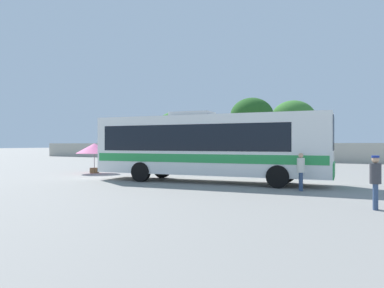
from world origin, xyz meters
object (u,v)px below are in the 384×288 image
(parked_car_second_red, at_px, (213,155))
(parked_car_third_black, at_px, (259,156))
(roadside_tree_midleft, at_px, (252,116))
(vendor_umbrella_near_gate_pink, at_px, (94,149))
(attendant_by_bus_door, at_px, (301,169))
(parked_car_leftmost_dark_blue, at_px, (161,154))
(passenger_waiting_on_apron, at_px, (375,179))
(roadside_tree_midright, at_px, (293,119))
(roadside_tree_left, at_px, (174,127))
(coach_bus_white_green, at_px, (206,144))

(parked_car_second_red, height_order, parked_car_third_black, parked_car_third_black)
(parked_car_third_black, bearing_deg, roadside_tree_midleft, 115.24)
(parked_car_third_black, bearing_deg, vendor_umbrella_near_gate_pink, -106.40)
(vendor_umbrella_near_gate_pink, relative_size, parked_car_second_red, 0.60)
(attendant_by_bus_door, relative_size, roadside_tree_midleft, 0.20)
(parked_car_leftmost_dark_blue, height_order, parked_car_third_black, parked_car_third_black)
(vendor_umbrella_near_gate_pink, height_order, roadside_tree_midleft, roadside_tree_midleft)
(passenger_waiting_on_apron, relative_size, parked_car_third_black, 0.36)
(parked_car_leftmost_dark_blue, bearing_deg, attendant_by_bus_door, -44.65)
(attendant_by_bus_door, height_order, vendor_umbrella_near_gate_pink, vendor_umbrella_near_gate_pink)
(passenger_waiting_on_apron, height_order, parked_car_third_black, passenger_waiting_on_apron)
(attendant_by_bus_door, bearing_deg, parked_car_third_black, 112.75)
(attendant_by_bus_door, relative_size, vendor_umbrella_near_gate_pink, 0.65)
(roadside_tree_midright, bearing_deg, parked_car_second_red, -124.17)
(parked_car_second_red, height_order, roadside_tree_midright, roadside_tree_midright)
(roadside_tree_midleft, bearing_deg, parked_car_third_black, -64.76)
(parked_car_leftmost_dark_blue, xyz_separation_m, roadside_tree_left, (-3.81, 9.26, 3.80))
(roadside_tree_midleft, xyz_separation_m, roadside_tree_midright, (4.55, 3.26, -0.37))
(roadside_tree_midright, bearing_deg, vendor_umbrella_near_gate_pink, -102.45)
(coach_bus_white_green, distance_m, parked_car_leftmost_dark_blue, 25.70)
(attendant_by_bus_door, bearing_deg, vendor_umbrella_near_gate_pink, 169.34)
(parked_car_leftmost_dark_blue, bearing_deg, coach_bus_white_green, -50.80)
(parked_car_third_black, bearing_deg, passenger_waiting_on_apron, -64.31)
(roadside_tree_left, height_order, roadside_tree_midright, roadside_tree_midright)
(roadside_tree_left, bearing_deg, attendant_by_bus_door, -50.33)
(coach_bus_white_green, distance_m, vendor_umbrella_near_gate_pink, 9.49)
(parked_car_leftmost_dark_blue, xyz_separation_m, parked_car_third_black, (12.38, 0.39, 0.02))
(vendor_umbrella_near_gate_pink, height_order, roadside_tree_midright, roadside_tree_midright)
(parked_car_second_red, relative_size, roadside_tree_left, 0.61)
(parked_car_second_red, relative_size, roadside_tree_midleft, 0.52)
(coach_bus_white_green, distance_m, roadside_tree_left, 35.46)
(coach_bus_white_green, relative_size, parked_car_leftmost_dark_blue, 3.03)
(attendant_by_bus_door, xyz_separation_m, vendor_umbrella_near_gate_pink, (-14.56, 2.74, 0.76))
(coach_bus_white_green, xyz_separation_m, roadside_tree_midleft, (-7.39, 27.80, 3.63))
(passenger_waiting_on_apron, bearing_deg, coach_bus_white_green, 150.11)
(parked_car_second_red, distance_m, roadside_tree_left, 13.72)
(vendor_umbrella_near_gate_pink, height_order, roadside_tree_left, roadside_tree_left)
(coach_bus_white_green, xyz_separation_m, attendant_by_bus_door, (5.19, -1.25, -1.06))
(attendant_by_bus_door, height_order, roadside_tree_left, roadside_tree_left)
(parked_car_third_black, bearing_deg, attendant_by_bus_door, -67.25)
(attendant_by_bus_door, distance_m, parked_car_third_black, 23.35)
(coach_bus_white_green, distance_m, parked_car_second_red, 23.14)
(coach_bus_white_green, bearing_deg, parked_car_leftmost_dark_blue, 129.20)
(parked_car_third_black, distance_m, roadside_tree_midright, 11.72)
(passenger_waiting_on_apron, bearing_deg, parked_car_second_red, 124.84)
(vendor_umbrella_near_gate_pink, bearing_deg, roadside_tree_midright, 77.55)
(coach_bus_white_green, relative_size, vendor_umbrella_near_gate_pink, 5.02)
(vendor_umbrella_near_gate_pink, xyz_separation_m, parked_car_third_black, (5.53, 18.79, -0.91))
(attendant_by_bus_door, xyz_separation_m, passenger_waiting_on_apron, (2.98, -3.44, 0.03))
(passenger_waiting_on_apron, height_order, roadside_tree_midright, roadside_tree_midright)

